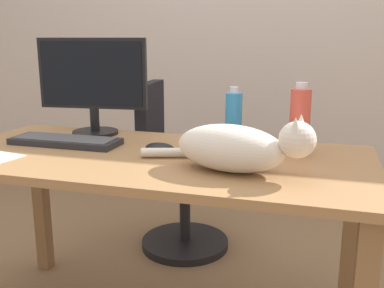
% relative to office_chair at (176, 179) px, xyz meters
% --- Properties ---
extents(back_wall, '(6.00, 0.04, 2.60)m').
position_rel_office_chair_xyz_m(back_wall, '(0.16, 0.84, 0.91)').
color(back_wall, beige).
rests_on(back_wall, ground_plane).
extents(desk, '(1.57, 0.73, 0.73)m').
position_rel_office_chair_xyz_m(desk, '(0.16, -0.73, 0.24)').
color(desk, '#9E7247').
rests_on(desk, ground_plane).
extents(office_chair, '(0.48, 0.48, 0.92)m').
position_rel_office_chair_xyz_m(office_chair, '(0.00, 0.00, 0.00)').
color(office_chair, black).
rests_on(office_chair, ground_plane).
extents(monitor, '(0.48, 0.20, 0.41)m').
position_rel_office_chair_xyz_m(monitor, '(-0.21, -0.48, 0.56)').
color(monitor, black).
rests_on(monitor, desk).
extents(keyboard, '(0.44, 0.15, 0.03)m').
position_rel_office_chair_xyz_m(keyboard, '(-0.23, -0.68, 0.35)').
color(keyboard, '#232328').
rests_on(keyboard, desk).
extents(cat, '(0.60, 0.26, 0.20)m').
position_rel_office_chair_xyz_m(cat, '(0.49, -0.86, 0.42)').
color(cat, silver).
rests_on(cat, desk).
extents(computer_mouse, '(0.11, 0.06, 0.04)m').
position_rel_office_chair_xyz_m(computer_mouse, '(0.17, -0.70, 0.35)').
color(computer_mouse, black).
rests_on(computer_mouse, desk).
extents(water_bottle, '(0.07, 0.07, 0.23)m').
position_rel_office_chair_xyz_m(water_bottle, '(0.41, -0.49, 0.44)').
color(water_bottle, '#2D8CD1').
rests_on(water_bottle, desk).
extents(spray_bottle, '(0.07, 0.07, 0.26)m').
position_rel_office_chair_xyz_m(spray_bottle, '(0.67, -0.58, 0.46)').
color(spray_bottle, '#D84C3D').
rests_on(spray_bottle, desk).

